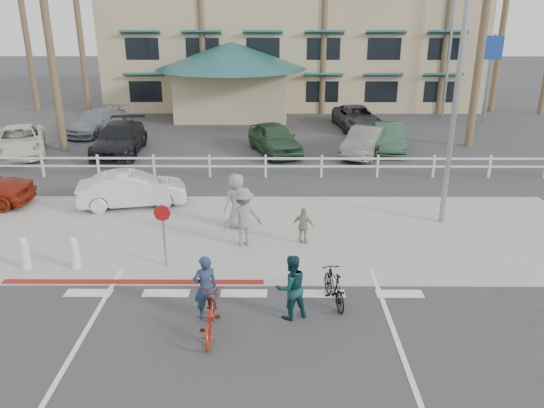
{
  "coord_description": "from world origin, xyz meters",
  "views": [
    {
      "loc": [
        0.79,
        -11.33,
        6.93
      ],
      "look_at": [
        0.71,
        3.2,
        1.5
      ],
      "focal_mm": 35.0,
      "sensor_mm": 36.0,
      "label": 1
    }
  ],
  "objects_px": {
    "sign_post": "(163,218)",
    "bike_black": "(334,287)",
    "car_white_sedan": "(132,189)",
    "bike_red": "(210,316)"
  },
  "relations": [
    {
      "from": "car_white_sedan",
      "to": "bike_black",
      "type": "bearing_deg",
      "value": -147.99
    },
    {
      "from": "sign_post",
      "to": "car_white_sedan",
      "type": "bearing_deg",
      "value": 113.97
    },
    {
      "from": "sign_post",
      "to": "bike_black",
      "type": "distance_m",
      "value": 5.09
    },
    {
      "from": "car_white_sedan",
      "to": "bike_red",
      "type": "bearing_deg",
      "value": -167.49
    },
    {
      "from": "bike_red",
      "to": "car_white_sedan",
      "type": "relative_size",
      "value": 0.46
    },
    {
      "from": "bike_red",
      "to": "bike_black",
      "type": "xyz_separation_m",
      "value": [
        2.91,
        1.34,
        -0.02
      ]
    },
    {
      "from": "bike_red",
      "to": "bike_black",
      "type": "height_order",
      "value": "bike_red"
    },
    {
      "from": "sign_post",
      "to": "car_white_sedan",
      "type": "xyz_separation_m",
      "value": [
        -2.15,
        4.83,
        -0.81
      ]
    },
    {
      "from": "bike_black",
      "to": "car_white_sedan",
      "type": "height_order",
      "value": "car_white_sedan"
    },
    {
      "from": "sign_post",
      "to": "bike_black",
      "type": "bearing_deg",
      "value": -24.06
    }
  ]
}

